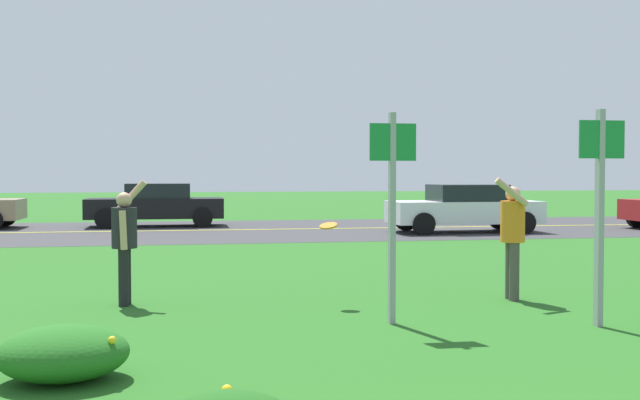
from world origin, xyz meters
TOP-DOWN VIEW (x-y plane):
  - ground_plane at (0.00, 10.90)m, footprint 120.00×120.00m
  - highway_strip at (0.00, 21.80)m, footprint 120.00×9.40m
  - highway_center_stripe at (0.00, 21.80)m, footprint 120.00×0.16m
  - daylily_clump_mid_left at (-2.94, 4.70)m, footprint 1.12×0.97m
  - sign_post_near_path at (0.52, 6.59)m, footprint 0.56×0.10m
  - sign_post_by_roadside at (2.85, 6.01)m, footprint 0.56×0.10m
  - person_thrower_dark_shirt at (-2.71, 8.45)m, footprint 0.47×0.50m
  - person_catcher_orange_shirt at (2.65, 7.93)m, footprint 0.52×0.50m
  - frisbee_orange at (0.02, 8.04)m, footprint 0.25×0.24m
  - car_white_center_left at (6.44, 19.68)m, footprint 4.50×2.00m
  - car_black_center_right at (-2.87, 23.91)m, footprint 4.50×2.00m

SIDE VIEW (x-z plane):
  - ground_plane at x=0.00m, z-range 0.00..0.00m
  - highway_strip at x=0.00m, z-range 0.00..0.01m
  - highway_center_stripe at x=0.00m, z-range 0.01..0.01m
  - daylily_clump_mid_left at x=-2.94m, z-range 0.00..0.48m
  - car_white_center_left at x=6.44m, z-range 0.01..1.46m
  - car_black_center_right at x=-2.87m, z-range 0.01..1.46m
  - person_thrower_dark_shirt at x=-2.71m, z-range 0.07..1.77m
  - person_catcher_orange_shirt at x=2.65m, z-range 0.10..1.83m
  - frisbee_orange at x=0.02m, z-range 1.01..1.13m
  - sign_post_near_path at x=0.52m, z-range 0.27..2.78m
  - sign_post_by_roadside at x=2.85m, z-range 0.27..2.80m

